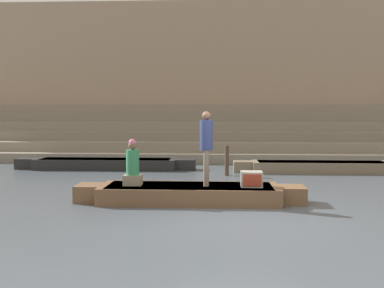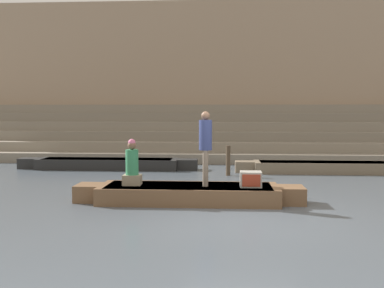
{
  "view_description": "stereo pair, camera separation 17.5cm",
  "coord_description": "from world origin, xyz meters",
  "views": [
    {
      "loc": [
        -0.59,
        -9.33,
        2.24
      ],
      "look_at": [
        -1.2,
        2.46,
        1.31
      ],
      "focal_mm": 42.0,
      "sensor_mm": 36.0,
      "label": 1
    },
    {
      "loc": [
        -0.41,
        -9.32,
        2.24
      ],
      "look_at": [
        -1.2,
        2.46,
        1.31
      ],
      "focal_mm": 42.0,
      "sensor_mm": 36.0,
      "label": 2
    }
  ],
  "objects": [
    {
      "name": "ghat_steps",
      "position": [
        0.0,
        11.52,
        0.88
      ],
      "size": [
        36.0,
        4.67,
        2.43
      ],
      "color": "gray",
      "rests_on": "ground"
    },
    {
      "name": "mooring_post",
      "position": [
        -0.2,
        5.64,
        0.5
      ],
      "size": [
        0.15,
        0.15,
        1.01
      ],
      "primitive_type": "cylinder",
      "color": "#473828",
      "rests_on": "ground"
    },
    {
      "name": "back_wall",
      "position": [
        0.0,
        13.81,
        3.77
      ],
      "size": [
        34.2,
        1.28,
        7.59
      ],
      "color": "tan",
      "rests_on": "ground"
    },
    {
      "name": "ground_plane",
      "position": [
        0.0,
        0.0,
        0.0
      ],
      "size": [
        120.0,
        120.0,
        0.0
      ],
      "primitive_type": "plane",
      "color": "#4C5660"
    },
    {
      "name": "tv_set",
      "position": [
        0.27,
        1.16,
        0.59
      ],
      "size": [
        0.5,
        0.41,
        0.36
      ],
      "rotation": [
        0.0,
        0.0,
        0.0
      ],
      "color": "#9E998E",
      "rests_on": "rowboat_main"
    },
    {
      "name": "moored_boat_distant",
      "position": [
        -4.65,
        6.97,
        0.21
      ],
      "size": [
        6.68,
        1.05,
        0.39
      ],
      "rotation": [
        0.0,
        0.0,
        0.04
      ],
      "color": "black",
      "rests_on": "ground"
    },
    {
      "name": "person_rowing",
      "position": [
        -2.56,
        1.23,
        0.87
      ],
      "size": [
        0.43,
        0.34,
        1.11
      ],
      "rotation": [
        0.0,
        0.0,
        -0.16
      ],
      "color": "gray",
      "rests_on": "rowboat_main"
    },
    {
      "name": "rowboat_main",
      "position": [
        -1.2,
        1.26,
        0.22
      ],
      "size": [
        5.46,
        1.45,
        0.41
      ],
      "rotation": [
        0.0,
        0.0,
        0.06
      ],
      "color": "brown",
      "rests_on": "ground"
    },
    {
      "name": "person_standing",
      "position": [
        -0.8,
        1.26,
        1.44
      ],
      "size": [
        0.31,
        0.31,
        1.77
      ],
      "rotation": [
        0.0,
        0.0,
        0.23
      ],
      "color": "#756656",
      "rests_on": "rowboat_main"
    },
    {
      "name": "moored_boat_shore",
      "position": [
        3.13,
        6.5,
        0.21
      ],
      "size": [
        6.13,
        1.05,
        0.39
      ],
      "rotation": [
        0.0,
        0.0,
        -0.06
      ],
      "color": "#756651",
      "rests_on": "ground"
    }
  ]
}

